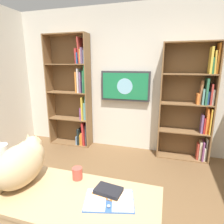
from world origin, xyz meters
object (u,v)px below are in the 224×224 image
Objects in this scene: wall_mounted_tv at (125,86)px; coffee_mug at (77,173)px; desk at (53,208)px; open_binder at (109,200)px; desk_book_stack at (108,192)px; bookshelf_right at (75,95)px; paper_towel_roll at (2,157)px; cat at (23,161)px; bookshelf_left at (192,104)px.

wall_mounted_tv is 2.32m from coffee_mug.
desk is 0.44m from open_binder.
desk_book_stack is at bearing -65.99° from open_binder.
bookshelf_right is 2.49m from coffee_mug.
wall_mounted_tv reaches higher than coffee_mug.
desk_book_stack is at bearing 122.10° from bookshelf_right.
wall_mounted_tv reaches higher than paper_towel_roll.
coffee_mug reaches higher than open_binder.
open_binder is 1.60× the size of paper_towel_roll.
bookshelf_right reaches higher than desk_book_stack.
cat reaches higher than coffee_mug.
bookshelf_left is at bearing -121.73° from cat.
coffee_mug is (-0.13, 2.27, -0.45)m from wall_mounted_tv.
bookshelf_left is at bearing -115.79° from desk.
paper_towel_roll is (0.30, -0.08, -0.06)m from cat.
cat is (0.25, 2.42, -0.33)m from wall_mounted_tv.
cat is 5.91× the size of coffee_mug.
bookshelf_left is 20.87× the size of coffee_mug.
bookshelf_left is at bearing -108.64° from desk_book_stack.
bookshelf_right is at bearing -57.90° from desk_book_stack.
open_binder is 1.01m from paper_towel_roll.
bookshelf_left reaches higher than paper_towel_roll.
bookshelf_right is 2.38× the size of wall_mounted_tv.
open_binder is at bearing 72.42° from bookshelf_left.
bookshelf_right reaches higher than coffee_mug.
cat is at bearing 108.34° from bookshelf_right.
open_binder reaches higher than desk.
open_binder is (-0.41, -0.04, 0.13)m from desk.
desk is at bearing 165.16° from paper_towel_roll.
bookshelf_right is at bearing -71.66° from cat.
coffee_mug is at bearing -28.20° from open_binder.
bookshelf_right is at bearing 0.01° from bookshelf_left.
coffee_mug is at bearing 93.22° from wall_mounted_tv.
desk is at bearing 15.24° from desk_book_stack.
paper_towel_roll is (1.00, -0.11, 0.11)m from open_binder.
bookshelf_left is 2.70m from desk.
wall_mounted_tv is at bearing -3.80° from bookshelf_left.
bookshelf_left reaches higher than desk_book_stack.
cat is at bearing 164.21° from paper_towel_roll.
desk_book_stack is at bearing 159.49° from coffee_mug.
bookshelf_left is at bearing -127.74° from paper_towel_roll.
bookshelf_right is 1.46× the size of desk.
cat reaches higher than desk.
desk_book_stack is (-0.97, 0.05, -0.09)m from paper_towel_roll.
wall_mounted_tv is 1.64× the size of cat.
desk is (1.16, 2.41, -0.36)m from bookshelf_left.
coffee_mug is (-0.68, -0.06, -0.07)m from paper_towel_roll.
wall_mounted_tv reaches higher than desk.
bookshelf_left is 0.90× the size of bookshelf_right.
wall_mounted_tv is at bearing -103.23° from paper_towel_roll.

